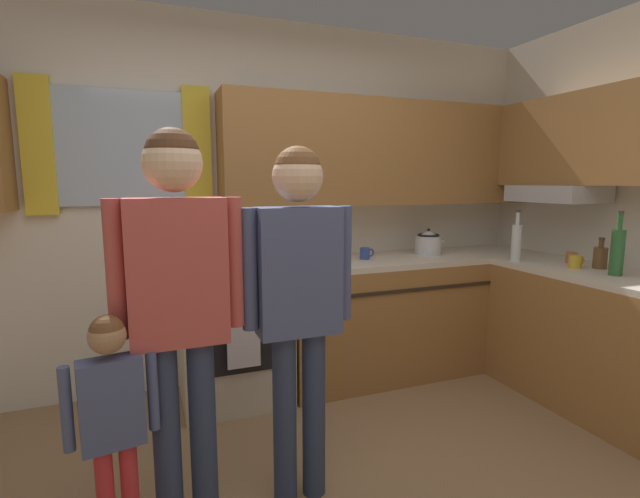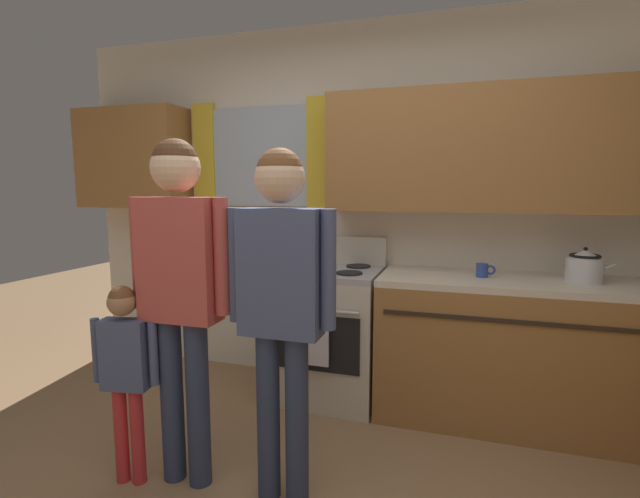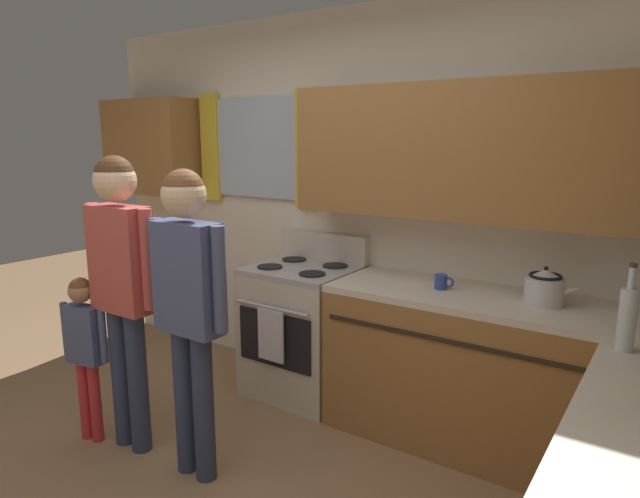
{
  "view_description": "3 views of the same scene",
  "coord_description": "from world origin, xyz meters",
  "px_view_note": "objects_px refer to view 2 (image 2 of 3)",
  "views": [
    {
      "loc": [
        -0.7,
        -1.42,
        1.46
      ],
      "look_at": [
        0.09,
        0.62,
        1.14
      ],
      "focal_mm": 25.53,
      "sensor_mm": 36.0,
      "label": 1
    },
    {
      "loc": [
        0.66,
        -1.4,
        1.44
      ],
      "look_at": [
        -0.04,
        0.87,
        1.13
      ],
      "focal_mm": 25.66,
      "sensor_mm": 36.0,
      "label": 2
    },
    {
      "loc": [
        1.94,
        -1.38,
        1.76
      ],
      "look_at": [
        0.37,
        0.92,
        1.19
      ],
      "focal_mm": 30.88,
      "sensor_mm": 36.0,
      "label": 3
    }
  ],
  "objects_px": {
    "adult_holding_child": "(180,273)",
    "adult_in_plaid": "(281,286)",
    "stove_oven": "(329,330)",
    "mug_cobalt_blue": "(483,270)",
    "stovetop_kettle": "(585,266)",
    "small_child": "(125,361)"
  },
  "relations": [
    {
      "from": "mug_cobalt_blue",
      "to": "adult_holding_child",
      "type": "relative_size",
      "value": 0.07
    },
    {
      "from": "stovetop_kettle",
      "to": "adult_holding_child",
      "type": "bearing_deg",
      "value": -149.58
    },
    {
      "from": "stovetop_kettle",
      "to": "small_child",
      "type": "bearing_deg",
      "value": -150.74
    },
    {
      "from": "mug_cobalt_blue",
      "to": "adult_in_plaid",
      "type": "xyz_separation_m",
      "value": [
        -0.89,
        -1.11,
        0.07
      ]
    },
    {
      "from": "mug_cobalt_blue",
      "to": "adult_holding_child",
      "type": "height_order",
      "value": "adult_holding_child"
    },
    {
      "from": "stove_oven",
      "to": "stovetop_kettle",
      "type": "xyz_separation_m",
      "value": [
        1.54,
        0.02,
        0.53
      ]
    },
    {
      "from": "stove_oven",
      "to": "mug_cobalt_blue",
      "type": "relative_size",
      "value": 9.58
    },
    {
      "from": "adult_holding_child",
      "to": "stove_oven",
      "type": "bearing_deg",
      "value": 70.24
    },
    {
      "from": "stovetop_kettle",
      "to": "adult_holding_child",
      "type": "distance_m",
      "value": 2.26
    },
    {
      "from": "adult_holding_child",
      "to": "small_child",
      "type": "bearing_deg",
      "value": -160.3
    },
    {
      "from": "adult_holding_child",
      "to": "small_child",
      "type": "distance_m",
      "value": 0.51
    },
    {
      "from": "mug_cobalt_blue",
      "to": "stovetop_kettle",
      "type": "distance_m",
      "value": 0.56
    },
    {
      "from": "adult_in_plaid",
      "to": "small_child",
      "type": "xyz_separation_m",
      "value": [
        -0.77,
        -0.11,
        -0.4
      ]
    },
    {
      "from": "adult_holding_child",
      "to": "adult_in_plaid",
      "type": "relative_size",
      "value": 1.03
    },
    {
      "from": "mug_cobalt_blue",
      "to": "adult_in_plaid",
      "type": "distance_m",
      "value": 1.42
    },
    {
      "from": "adult_holding_child",
      "to": "small_child",
      "type": "height_order",
      "value": "adult_holding_child"
    },
    {
      "from": "mug_cobalt_blue",
      "to": "stovetop_kettle",
      "type": "xyz_separation_m",
      "value": [
        0.56,
        0.02,
        0.05
      ]
    },
    {
      "from": "mug_cobalt_blue",
      "to": "stovetop_kettle",
      "type": "relative_size",
      "value": 0.42
    },
    {
      "from": "stove_oven",
      "to": "mug_cobalt_blue",
      "type": "height_order",
      "value": "stove_oven"
    },
    {
      "from": "stove_oven",
      "to": "adult_holding_child",
      "type": "height_order",
      "value": "adult_holding_child"
    },
    {
      "from": "stove_oven",
      "to": "adult_holding_child",
      "type": "relative_size",
      "value": 0.66
    },
    {
      "from": "mug_cobalt_blue",
      "to": "stovetop_kettle",
      "type": "height_order",
      "value": "stovetop_kettle"
    }
  ]
}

